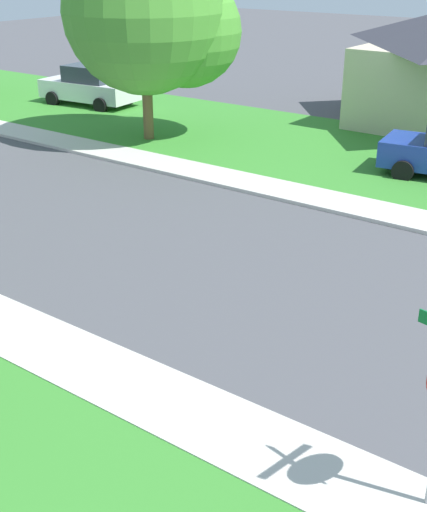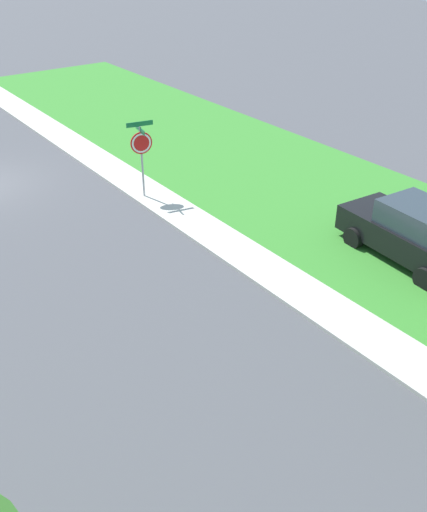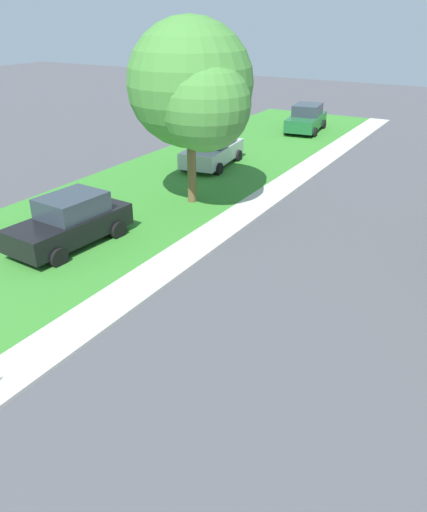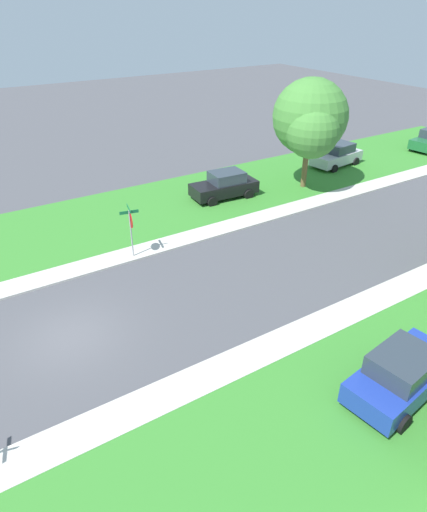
{
  "view_description": "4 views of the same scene",
  "coord_description": "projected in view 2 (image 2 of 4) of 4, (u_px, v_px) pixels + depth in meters",
  "views": [
    {
      "loc": [
        -10.85,
        3.08,
        6.15
      ],
      "look_at": [
        -2.43,
        9.18,
        1.4
      ],
      "focal_mm": 46.8,
      "sensor_mm": 36.0,
      "label": 1
    },
    {
      "loc": [
        4.63,
        20.92,
        8.57
      ],
      "look_at": [
        -2.58,
        11.15,
        1.4
      ],
      "focal_mm": 40.33,
      "sensor_mm": 36.0,
      "label": 2
    },
    {
      "loc": [
        3.81,
        1.17,
        7.4
      ],
      "look_at": [
        -2.39,
        11.91,
        1.4
      ],
      "focal_mm": 36.21,
      "sensor_mm": 36.0,
      "label": 3
    },
    {
      "loc": [
        14.51,
        -2.6,
        11.45
      ],
      "look_at": [
        -0.3,
        6.75,
        1.4
      ],
      "focal_mm": 31.73,
      "sensor_mm": 36.0,
      "label": 4
    }
  ],
  "objects": [
    {
      "name": "sidewalk_west",
      "position": [
        297.0,
        289.0,
        15.28
      ],
      "size": [
        1.4,
        56.0,
        0.1
      ],
      "primitive_type": "cube",
      "color": "beige",
      "rests_on": "ground"
    },
    {
      "name": "lawn_west",
      "position": [
        408.0,
        238.0,
        17.69
      ],
      "size": [
        8.0,
        56.0,
        0.08
      ],
      "primitive_type": "cube",
      "color": "#38842D",
      "rests_on": "ground"
    },
    {
      "name": "car_black_near_corner",
      "position": [
        414.0,
        233.0,
        16.26
      ],
      "size": [
        2.28,
        4.42,
        1.76
      ],
      "color": "black",
      "rests_on": "ground"
    },
    {
      "name": "stop_sign_far_corner",
      "position": [
        141.0,
        147.0,
        19.34
      ],
      "size": [
        0.9,
        0.9,
        2.77
      ],
      "color": "#9E9EA3",
      "rests_on": "ground"
    }
  ]
}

